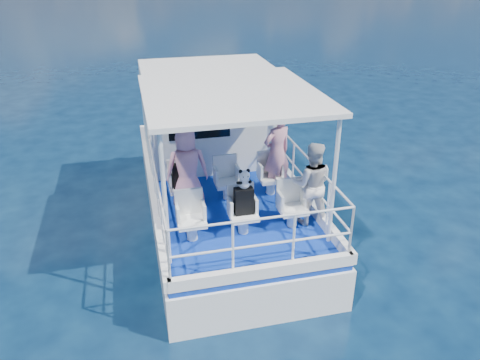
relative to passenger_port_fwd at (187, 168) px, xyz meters
The scene contains 20 objects.
ground 1.89m from the passenger_port_fwd, ahead, with size 2000.00×2000.00×0.00m, color #061932.
hull 2.12m from the passenger_port_fwd, 50.47° to the left, with size 3.00×7.00×1.60m, color white.
deck 1.52m from the passenger_port_fwd, 50.47° to the left, with size 2.90×6.90×0.10m, color navy.
cabin 2.41m from the passenger_port_fwd, 70.67° to the left, with size 2.85×2.00×2.20m, color white.
canopy 1.65m from the passenger_port_fwd, 16.75° to the right, with size 3.00×3.20×0.08m, color white.
canopy_posts 0.89m from the passenger_port_fwd, 20.00° to the right, with size 2.77×2.97×2.20m.
railings 1.05m from the passenger_port_fwd, 37.73° to the right, with size 2.84×3.59×1.00m, color white, non-canonical shape.
seat_port_fwd 0.65m from the passenger_port_fwd, 123.50° to the left, with size 0.48×0.46×0.38m, color white.
seat_center_fwd 1.02m from the passenger_port_fwd, 11.50° to the left, with size 0.48×0.46×0.38m, color white.
seat_stbd_fwd 1.81m from the passenger_port_fwd, ahead, with size 0.48×0.46×0.38m, color white.
seat_port_aft 1.30m from the passenger_port_fwd, 95.36° to the right, with size 0.48×0.46×0.38m, color white.
seat_center_aft 1.52m from the passenger_port_fwd, 55.14° to the right, with size 0.48×0.46×0.38m, color white.
seat_stbd_aft 2.13m from the passenger_port_fwd, 33.92° to the right, with size 0.48×0.46×0.38m, color white.
passenger_port_fwd is the anchor object (origin of this frame).
passenger_stbd_fwd 1.82m from the passenger_port_fwd, ahead, with size 0.63×0.42×1.74m, color pink.
passenger_stbd_aft 2.31m from the passenger_port_fwd, 27.70° to the right, with size 0.75×0.58×1.54m, color white.
backpack_port 0.27m from the passenger_port_fwd, 123.88° to the left, with size 0.35×0.20×0.46m, color black.
backpack_center 1.40m from the passenger_port_fwd, 54.76° to the right, with size 0.32×0.18×0.48m, color black.
compact_camera 0.17m from the passenger_port_fwd, 126.09° to the left, with size 0.10×0.06×0.06m, color black.
panda 1.40m from the passenger_port_fwd, 54.01° to the right, with size 0.22×0.19×0.34m, color white, non-canonical shape.
Camera 1 is at (-1.70, -7.88, 5.34)m, focal length 35.00 mm.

